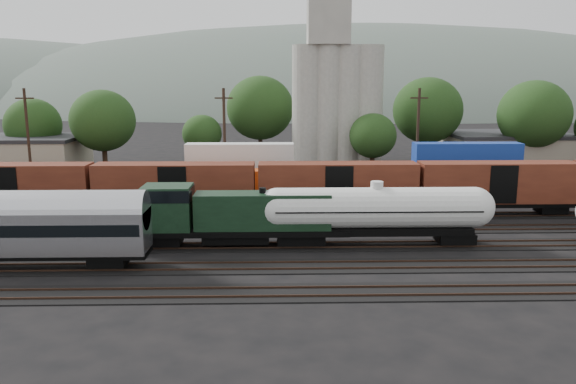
{
  "coord_description": "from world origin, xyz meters",
  "views": [
    {
      "loc": [
        -5.88,
        -47.4,
        12.66
      ],
      "look_at": [
        -4.65,
        2.0,
        3.0
      ],
      "focal_mm": 35.0,
      "sensor_mm": 36.0,
      "label": 1
    }
  ],
  "objects_px": {
    "green_locomotive": "(223,214)",
    "orange_locomotive": "(199,184)",
    "grain_silo": "(336,92)",
    "tank_car_a": "(376,210)"
  },
  "relations": [
    {
      "from": "green_locomotive",
      "to": "orange_locomotive",
      "type": "height_order",
      "value": "green_locomotive"
    },
    {
      "from": "orange_locomotive",
      "to": "green_locomotive",
      "type": "bearing_deg",
      "value": -75.47
    },
    {
      "from": "green_locomotive",
      "to": "grain_silo",
      "type": "distance_m",
      "value": 43.9
    },
    {
      "from": "tank_car_a",
      "to": "grain_silo",
      "type": "xyz_separation_m",
      "value": [
        1.23,
        41.0,
        8.38
      ]
    },
    {
      "from": "green_locomotive",
      "to": "grain_silo",
      "type": "bearing_deg",
      "value": 72.26
    },
    {
      "from": "tank_car_a",
      "to": "orange_locomotive",
      "type": "distance_m",
      "value": 21.77
    },
    {
      "from": "green_locomotive",
      "to": "grain_silo",
      "type": "relative_size",
      "value": 0.6
    },
    {
      "from": "tank_car_a",
      "to": "grain_silo",
      "type": "distance_m",
      "value": 41.87
    },
    {
      "from": "tank_car_a",
      "to": "grain_silo",
      "type": "relative_size",
      "value": 0.64
    },
    {
      "from": "grain_silo",
      "to": "tank_car_a",
      "type": "bearing_deg",
      "value": -91.72
    }
  ]
}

